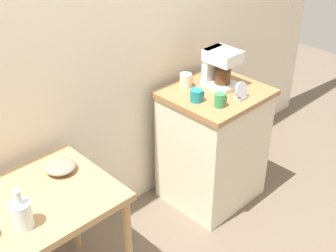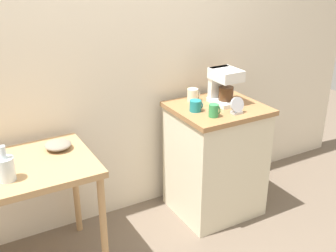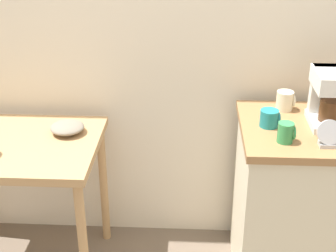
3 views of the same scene
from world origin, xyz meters
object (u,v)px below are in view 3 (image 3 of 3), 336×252
bowl_stoneware (67,127)px  mug_dark_teal (270,118)px  mug_tall_green (286,133)px  table_clock (329,135)px  coffee_maker (331,95)px  mug_small_cream (285,101)px

bowl_stoneware → mug_dark_teal: size_ratio=1.84×
mug_tall_green → table_clock: size_ratio=0.75×
table_clock → mug_tall_green: bearing=169.9°
bowl_stoneware → coffee_maker: size_ratio=0.64×
mug_dark_teal → mug_tall_green: (0.05, -0.15, 0.00)m
coffee_maker → mug_dark_teal: size_ratio=2.86×
mug_dark_teal → mug_tall_green: bearing=-71.6°
bowl_stoneware → table_clock: table_clock is taller
coffee_maker → table_clock: bearing=-102.7°
mug_small_cream → mug_tall_green: (-0.05, -0.34, -0.00)m
coffee_maker → table_clock: (-0.05, -0.23, -0.09)m
bowl_stoneware → coffee_maker: bearing=-2.1°
mug_dark_teal → mug_small_cream: bearing=62.5°
bowl_stoneware → table_clock: (1.19, -0.28, 0.13)m
bowl_stoneware → mug_dark_teal: 0.98m
bowl_stoneware → mug_small_cream: 1.08m
mug_small_cream → mug_dark_teal: bearing=-117.5°
coffee_maker → mug_dark_teal: 0.30m
mug_small_cream → bowl_stoneware: bearing=-174.9°
table_clock → mug_dark_teal: bearing=140.9°
mug_small_cream → coffee_maker: bearing=-38.7°
coffee_maker → bowl_stoneware: bearing=177.9°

